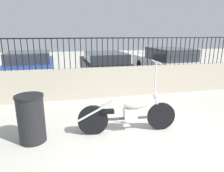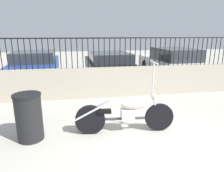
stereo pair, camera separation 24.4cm
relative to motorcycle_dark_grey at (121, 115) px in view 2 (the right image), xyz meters
name	(u,v)px [view 2 (the right image)]	position (x,y,z in m)	size (l,w,h in m)	color
ground_plane	(153,146)	(0.48, -0.66, -0.40)	(40.00, 40.00, 0.00)	#B7B2A5
low_wall	(120,82)	(0.48, 2.44, 0.10)	(10.57, 0.18, 0.99)	#B2A893
fence_railing	(120,48)	(0.48, 2.44, 1.19)	(10.57, 0.04, 0.93)	black
motorcycle_dark_grey	(121,115)	(0.00, 0.00, 0.00)	(2.11, 0.52, 1.52)	black
trash_bin	(29,117)	(-1.84, 0.02, 0.08)	(0.53, 0.53, 0.94)	black
car_blue	(36,65)	(-2.71, 5.49, 0.26)	(2.15, 4.25, 1.29)	black
car_black	(109,65)	(0.56, 5.23, 0.23)	(2.02, 4.50, 1.20)	black
car_white	(173,63)	(3.59, 4.98, 0.29)	(1.91, 4.65, 1.37)	black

